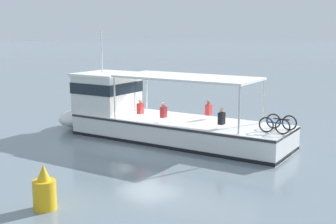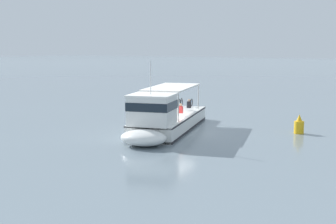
% 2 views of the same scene
% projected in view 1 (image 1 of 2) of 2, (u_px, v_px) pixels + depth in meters
% --- Properties ---
extents(ground_plane, '(400.00, 400.00, 0.00)m').
position_uv_depth(ground_plane, '(149.00, 142.00, 22.04)').
color(ground_plane, slate).
extents(ferry_main, '(13.07, 6.41, 5.32)m').
position_uv_depth(ferry_main, '(151.00, 118.00, 22.73)').
color(ferry_main, white).
rests_on(ferry_main, ground).
extents(channel_buoy, '(0.70, 0.70, 1.40)m').
position_uv_depth(channel_buoy, '(44.00, 191.00, 13.71)').
color(channel_buoy, gold).
rests_on(channel_buoy, ground).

